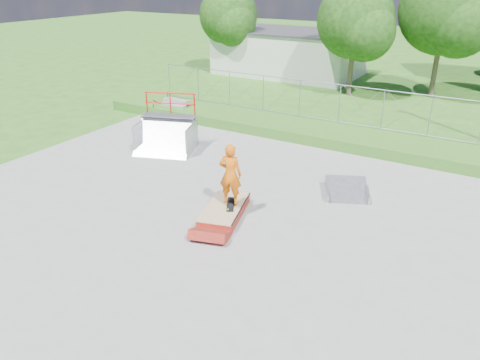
% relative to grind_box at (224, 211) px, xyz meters
% --- Properties ---
extents(ground, '(120.00, 120.00, 0.00)m').
position_rel_grind_box_xyz_m(ground, '(0.15, -0.80, -0.17)').
color(ground, '#2C631C').
rests_on(ground, ground).
extents(concrete_pad, '(20.00, 16.00, 0.04)m').
position_rel_grind_box_xyz_m(concrete_pad, '(0.15, -0.80, -0.15)').
color(concrete_pad, gray).
rests_on(concrete_pad, ground).
extents(grass_berm, '(24.00, 3.00, 0.50)m').
position_rel_grind_box_xyz_m(grass_berm, '(0.15, 8.70, 0.08)').
color(grass_berm, '#2C631C').
rests_on(grass_berm, ground).
extents(grind_box, '(1.68, 2.48, 0.34)m').
position_rel_grind_box_xyz_m(grind_box, '(0.00, 0.00, 0.00)').
color(grind_box, maroon).
rests_on(grind_box, concrete_pad).
extents(quarter_pipe, '(2.84, 2.62, 2.31)m').
position_rel_grind_box_xyz_m(quarter_pipe, '(-5.23, 3.56, 0.99)').
color(quarter_pipe, gray).
rests_on(quarter_pipe, concrete_pad).
extents(flat_bank_ramp, '(1.88, 1.93, 0.43)m').
position_rel_grind_box_xyz_m(flat_bank_ramp, '(2.80, 3.32, 0.05)').
color(flat_bank_ramp, gray).
rests_on(flat_bank_ramp, concrete_pad).
extents(skateboard, '(0.57, 0.81, 0.13)m').
position_rel_grind_box_xyz_m(skateboard, '(0.15, 0.12, 0.21)').
color(skateboard, black).
rests_on(skateboard, grind_box).
extents(skater, '(0.79, 0.61, 1.93)m').
position_rel_grind_box_xyz_m(skater, '(0.15, 0.12, 1.18)').
color(skater, '#DF610D').
rests_on(skater, grind_box).
extents(concrete_stairs, '(1.50, 1.60, 0.80)m').
position_rel_grind_box_xyz_m(concrete_stairs, '(-8.35, 7.90, 0.23)').
color(concrete_stairs, gray).
rests_on(concrete_stairs, ground).
extents(chain_link_fence, '(20.00, 0.06, 1.80)m').
position_rel_grind_box_xyz_m(chain_link_fence, '(0.15, 9.70, 1.23)').
color(chain_link_fence, gray).
rests_on(chain_link_fence, grass_berm).
extents(utility_building_flat, '(10.00, 6.00, 3.00)m').
position_rel_grind_box_xyz_m(utility_building_flat, '(-7.85, 21.20, 1.33)').
color(utility_building_flat, silver).
rests_on(utility_building_flat, ground).
extents(tree_left_near, '(4.76, 4.48, 6.65)m').
position_rel_grind_box_xyz_m(tree_left_near, '(-1.60, 17.03, 4.07)').
color(tree_left_near, brown).
rests_on(tree_left_near, ground).
extents(tree_center, '(5.44, 5.12, 7.60)m').
position_rel_grind_box_xyz_m(tree_center, '(2.93, 19.01, 4.68)').
color(tree_center, brown).
rests_on(tree_center, ground).
extents(tree_left_far, '(4.42, 4.16, 6.18)m').
position_rel_grind_box_xyz_m(tree_left_far, '(-11.62, 19.04, 3.77)').
color(tree_left_far, brown).
rests_on(tree_left_far, ground).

